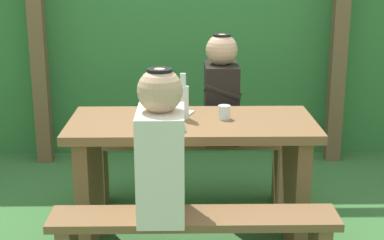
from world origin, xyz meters
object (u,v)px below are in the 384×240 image
Objects in this scene: person_black_coat at (221,92)px; bottle_left at (183,100)px; bench_far at (191,158)px; person_white_shirt at (161,150)px; cell_phone at (185,114)px; drinking_glass at (224,112)px; picnic_table at (192,162)px; bench_near at (194,240)px.

person_black_coat is 0.62m from bottle_left.
person_white_shirt is at bearing -97.42° from bench_far.
cell_phone is at bearing 82.14° from bottle_left.
person_black_coat is 9.07× the size of drinking_glass.
bench_far is (0.00, 0.60, -0.19)m from picnic_table.
person_white_shirt reaches higher than bottle_left.
bench_far is at bearing 90.00° from picnic_table.
cell_phone is at bearing -94.61° from bench_far.
bench_far is 17.65× the size of drinking_glass.
bottle_left is at bearing 80.56° from person_white_shirt.
person_white_shirt is (-0.16, -1.19, 0.47)m from bench_far.
picnic_table is 1.95× the size of person_black_coat.
bench_near is 10.00× the size of cell_phone.
cell_phone is (-0.22, 0.10, -0.03)m from drinking_glass.
drinking_glass reaches higher than picnic_table.
person_black_coat is at bearing 65.48° from bottle_left.
bench_far is 1.29m from person_white_shirt.
person_white_shirt is 5.14× the size of cell_phone.
bench_far is 0.77m from drinking_glass.
person_white_shirt is 1.24m from person_black_coat.
picnic_table is at bearing -108.95° from person_black_coat.
picnic_table is at bearing 90.00° from bench_near.
drinking_glass is (0.34, 0.62, 0.01)m from person_white_shirt.
bench_near is at bearing -90.00° from picnic_table.
picnic_table is 1.00× the size of bench_near.
person_white_shirt is 0.73m from cell_phone.
drinking_glass is (0.18, 0.02, 0.29)m from picnic_table.
bench_far is at bearing 107.90° from drinking_glass.
person_black_coat is (0.36, 1.19, 0.00)m from person_white_shirt.
bench_far is 0.51m from person_black_coat.
person_black_coat is 5.14× the size of cell_phone.
bottle_left is (-0.24, 0.01, 0.07)m from drinking_glass.
person_white_shirt is at bearing -104.64° from picnic_table.
person_black_coat is at bearing 88.08° from drinking_glass.
person_black_coat reaches higher than cell_phone.
picnic_table is 1.00× the size of bench_far.
bench_near is at bearing -66.61° from cell_phone.
bottle_left is 0.14m from cell_phone.
person_black_coat is (0.20, 1.19, 0.47)m from bench_near.
cell_phone is at bearing 155.42° from drinking_glass.
drinking_glass is 0.57× the size of cell_phone.
bench_near and bench_far have the same top height.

